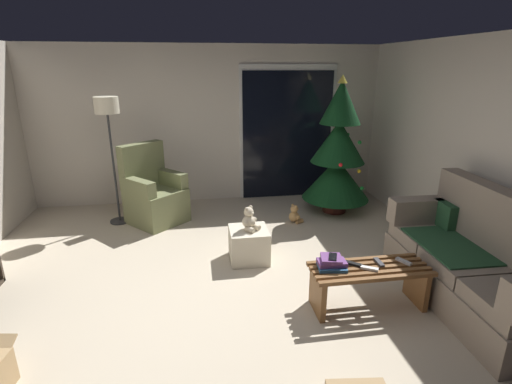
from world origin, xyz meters
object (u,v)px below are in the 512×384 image
remote_silver (404,261)px  christmas_tree (338,154)px  couch (476,264)px  book_stack (332,263)px  coffee_table (369,281)px  remote_graphite (379,262)px  ottoman (249,245)px  cell_phone (333,257)px  teddy_bear_honey_by_tree (295,215)px  remote_white (369,268)px  remote_black (353,264)px  teddy_bear_cream (249,220)px  armchair (154,195)px  floor_lamp (108,118)px

remote_silver → christmas_tree: christmas_tree is taller
couch → book_stack: 1.39m
coffee_table → remote_graphite: size_ratio=7.05×
ottoman → cell_phone: bearing=-59.0°
couch → christmas_tree: size_ratio=0.95×
cell_phone → teddy_bear_honey_by_tree: 2.08m
couch → christmas_tree: bearing=100.2°
remote_graphite → couch: bearing=173.0°
remote_graphite → book_stack: 0.47m
cell_phone → remote_silver: bearing=20.5°
remote_white → remote_silver: size_ratio=1.00×
coffee_table → christmas_tree: 2.60m
remote_black → remote_silver: 0.49m
christmas_tree → ottoman: bearing=-138.5°
book_stack → teddy_bear_cream: size_ratio=0.98×
christmas_tree → teddy_bear_honey_by_tree: size_ratio=7.21×
armchair → ottoman: armchair is taller
coffee_table → remote_white: remote_white is taller
cell_phone → floor_lamp: floor_lamp is taller
book_stack → ottoman: size_ratio=0.63×
remote_black → remote_white: bearing=87.6°
remote_graphite → ottoman: size_ratio=0.35×
coffee_table → teddy_bear_cream: (-0.96, 1.08, 0.23)m
remote_white → armchair: size_ratio=0.14×
teddy_bear_honey_by_tree → couch: bearing=-61.3°
couch → teddy_bear_cream: couch is taller
armchair → remote_silver: bearing=-44.3°
remote_white → floor_lamp: (-2.65, 2.57, 1.08)m
coffee_table → remote_white: 0.16m
book_stack → ottoman: bearing=120.5°
remote_white → teddy_bear_honey_by_tree: (-0.14, 2.13, -0.31)m
coffee_table → christmas_tree: bearing=77.0°
couch → teddy_bear_honey_by_tree: 2.48m
remote_graphite → teddy_bear_honey_by_tree: remote_graphite is taller
christmas_tree → armchair: size_ratio=1.82×
remote_black → armchair: bearing=-99.5°
coffee_table → book_stack: bearing=172.2°
cell_phone → ottoman: bearing=143.1°
cell_phone → remote_white: bearing=5.7°
ottoman → teddy_bear_cream: teddy_bear_cream is taller
remote_graphite → book_stack: size_ratio=0.56×
remote_black → teddy_bear_honey_by_tree: (-0.02, 2.02, -0.31)m
teddy_bear_cream → book_stack: bearing=-59.6°
christmas_tree → remote_silver: bearing=-95.3°
floor_lamp → teddy_bear_honey_by_tree: bearing=-10.0°
remote_white → cell_phone: size_ratio=1.08×
remote_white → book_stack: (-0.33, 0.09, 0.04)m
armchair → cell_phone: bearing=-53.2°
coffee_table → ottoman: bearing=131.6°
cell_phone → floor_lamp: bearing=155.3°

